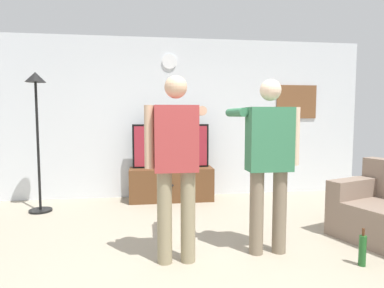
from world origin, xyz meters
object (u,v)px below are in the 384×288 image
(floor_lamp, at_px, (37,113))
(beverage_bottle, at_px, (362,250))
(framed_picture, at_px, (296,102))
(person_standing_nearer_lamp, at_px, (176,158))
(television, at_px, (171,146))
(person_standing_nearer_couch, at_px, (269,156))
(wall_clock, at_px, (169,62))
(tv_stand, at_px, (171,184))

(floor_lamp, relative_size, beverage_bottle, 5.64)
(framed_picture, bearing_deg, person_standing_nearer_lamp, -132.69)
(television, bearing_deg, person_standing_nearer_couch, -70.22)
(wall_clock, distance_m, framed_picture, 2.37)
(television, relative_size, wall_clock, 5.06)
(wall_clock, bearing_deg, framed_picture, 0.13)
(person_standing_nearer_couch, bearing_deg, person_standing_nearer_lamp, -174.80)
(wall_clock, relative_size, floor_lamp, 0.12)
(tv_stand, height_order, person_standing_nearer_lamp, person_standing_nearer_lamp)
(floor_lamp, bearing_deg, beverage_bottle, -32.41)
(person_standing_nearer_lamp, relative_size, person_standing_nearer_couch, 1.01)
(person_standing_nearer_couch, relative_size, beverage_bottle, 4.91)
(framed_picture, xyz_separation_m, person_standing_nearer_lamp, (-2.40, -2.60, -0.64))
(beverage_bottle, bearing_deg, television, 120.61)
(tv_stand, xyz_separation_m, floor_lamp, (-1.94, -0.39, 1.16))
(television, height_order, person_standing_nearer_couch, person_standing_nearer_couch)
(wall_clock, bearing_deg, person_standing_nearer_couch, -72.01)
(television, xyz_separation_m, beverage_bottle, (1.58, -2.68, -0.75))
(wall_clock, xyz_separation_m, beverage_bottle, (1.58, -2.92, -2.15))
(wall_clock, height_order, framed_picture, wall_clock)
(television, bearing_deg, tv_stand, -90.00)
(wall_clock, height_order, person_standing_nearer_couch, wall_clock)
(tv_stand, distance_m, television, 0.63)
(television, height_order, wall_clock, wall_clock)
(person_standing_nearer_lamp, bearing_deg, framed_picture, 47.31)
(tv_stand, relative_size, floor_lamp, 0.68)
(wall_clock, xyz_separation_m, person_standing_nearer_couch, (0.81, -2.51, -1.31))
(person_standing_nearer_couch, bearing_deg, television, 109.78)
(floor_lamp, bearing_deg, framed_picture, 9.26)
(floor_lamp, bearing_deg, person_standing_nearer_lamp, -46.41)
(person_standing_nearer_lamp, relative_size, beverage_bottle, 4.94)
(tv_stand, height_order, floor_lamp, floor_lamp)
(television, xyz_separation_m, person_standing_nearer_lamp, (-0.12, -2.35, 0.10))
(tv_stand, xyz_separation_m, television, (0.00, 0.05, 0.63))
(television, relative_size, person_standing_nearer_lamp, 0.71)
(floor_lamp, height_order, person_standing_nearer_lamp, floor_lamp)
(floor_lamp, distance_m, person_standing_nearer_lamp, 2.67)
(framed_picture, height_order, person_standing_nearer_lamp, framed_picture)
(television, height_order, person_standing_nearer_lamp, person_standing_nearer_lamp)
(television, xyz_separation_m, wall_clock, (0.00, 0.24, 1.41))
(person_standing_nearer_couch, bearing_deg, framed_picture, 59.83)
(tv_stand, relative_size, framed_picture, 1.84)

